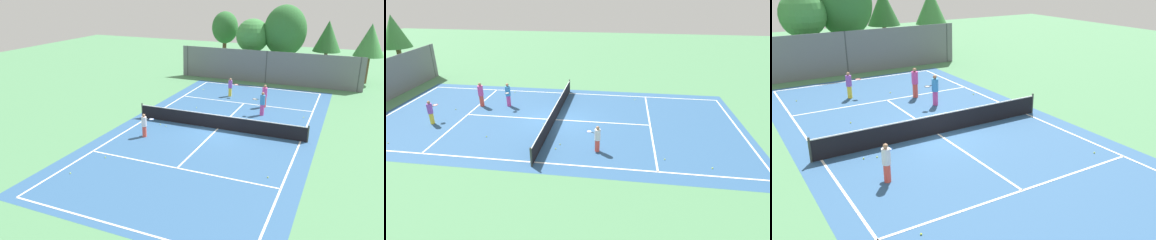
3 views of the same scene
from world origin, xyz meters
The scene contains 23 objects.
ground_plane centered at (0.00, 0.00, 0.00)m, with size 80.00×80.00×0.00m, color #4C8456.
court_surface centered at (0.00, 0.00, 0.00)m, with size 13.00×25.00×0.01m.
tennis_net centered at (0.00, 0.00, 0.51)m, with size 11.90×0.10×1.10m.
perimeter_fence centered at (0.00, 14.00, 1.60)m, with size 18.00×0.12×3.20m.
tree_0 centered at (1.06, 16.90, 4.86)m, with size 4.30×3.59×7.46m.
tree_1 centered at (9.07, 17.84, 4.21)m, with size 2.82×2.82×5.84m.
tree_2 centered at (-6.22, 19.44, 4.62)m, with size 3.00×2.89×6.48m.
tree_3 centered at (-2.20, 16.61, 4.24)m, with size 3.48×3.48×6.01m.
tree_4 centered at (5.08, 19.18, 4.25)m, with size 2.84×2.84×5.87m.
player_0 centered at (1.74, 6.07, 0.94)m, with size 0.39×0.39×1.84m.
player_1 centered at (-3.85, -3.19, 0.80)m, with size 0.66×0.89×1.55m.
player_2 centered at (2.04, 4.05, 0.92)m, with size 0.96×0.55×1.79m.
player_3 centered at (-1.74, 8.02, 0.84)m, with size 0.93×0.42×1.62m.
tennis_ball_0 centered at (-0.86, 0.63, 0.03)m, with size 0.07×0.07×0.07m, color #CCE533.
tennis_ball_1 centered at (-3.98, -0.85, 0.03)m, with size 0.07×0.07×0.07m, color #CCE533.
tennis_ball_2 centered at (5.04, 4.61, 0.03)m, with size 0.07×0.07×0.07m, color #CCE533.
tennis_ball_3 centered at (-3.44, -1.00, 0.03)m, with size 0.07×0.07×0.07m, color #CCE533.
tennis_ball_4 centered at (-4.70, 9.05, 0.03)m, with size 0.07×0.07×0.07m, color #CCE533.
tennis_ball_5 centered at (-4.28, -6.87, 0.03)m, with size 0.07×0.07×0.07m, color #CCE533.
tennis_ball_6 centered at (-3.11, 3.66, 0.03)m, with size 0.07×0.07×0.07m, color #CCE533.
tennis_ball_7 centered at (-4.81, -9.17, 0.03)m, with size 0.07×0.07×0.07m, color #CCE533.
tennis_ball_8 centered at (0.74, 7.71, 0.03)m, with size 0.07×0.07×0.07m, color #CCE533.
tennis_ball_9 centered at (4.68, -5.53, 0.03)m, with size 0.07×0.07×0.07m, color #CCE533.
Camera 1 is at (7.91, -22.62, 9.17)m, focal length 35.20 mm.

